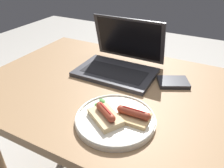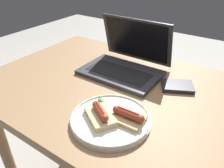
% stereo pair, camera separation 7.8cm
% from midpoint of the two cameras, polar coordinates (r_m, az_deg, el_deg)
% --- Properties ---
extents(desk, '(1.14, 0.77, 0.71)m').
position_cam_midpoint_polar(desk, '(0.93, 4.10, -5.47)').
color(desk, '#93704C').
rests_on(desk, ground_plane).
extents(laptop, '(0.34, 0.27, 0.22)m').
position_cam_midpoint_polar(laptop, '(0.98, 5.72, 5.44)').
color(laptop, '#2D2D33').
rests_on(laptop, desk).
extents(plate, '(0.26, 0.26, 0.02)m').
position_cam_midpoint_polar(plate, '(0.70, 2.82, -9.21)').
color(plate, silver).
rests_on(plate, desk).
extents(sausage_toast_left, '(0.13, 0.12, 0.05)m').
position_cam_midpoint_polar(sausage_toast_left, '(0.69, 0.23, -8.13)').
color(sausage_toast_left, '#D6B784').
rests_on(sausage_toast_left, plate).
extents(sausage_toast_middle, '(0.11, 0.08, 0.04)m').
position_cam_midpoint_polar(sausage_toast_middle, '(0.69, 7.53, -8.54)').
color(sausage_toast_middle, tan).
rests_on(sausage_toast_middle, plate).
extents(salad_pile, '(0.05, 0.08, 0.01)m').
position_cam_midpoint_polar(salad_pile, '(0.75, -1.25, -5.64)').
color(salad_pile, '#2D662D').
rests_on(salad_pile, plate).
extents(external_drive, '(0.15, 0.13, 0.02)m').
position_cam_midpoint_polar(external_drive, '(0.92, 19.08, -0.59)').
color(external_drive, '#232328').
rests_on(external_drive, desk).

